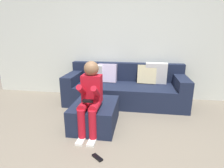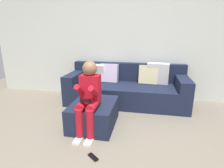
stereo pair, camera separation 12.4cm
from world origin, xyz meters
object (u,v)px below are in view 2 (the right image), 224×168
(couch_sectional, at_px, (126,88))
(person_seated, at_px, (89,95))
(ottoman, at_px, (94,114))
(remote_near_ottoman, at_px, (93,157))

(couch_sectional, bearing_deg, person_seated, -106.86)
(ottoman, relative_size, person_seated, 0.79)
(ottoman, distance_m, person_seated, 0.44)
(person_seated, xyz_separation_m, remote_near_ottoman, (0.22, -0.57, -0.56))
(couch_sectional, xyz_separation_m, ottoman, (-0.39, -1.09, -0.11))
(ottoman, xyz_separation_m, person_seated, (-0.01, -0.20, 0.39))
(remote_near_ottoman, bearing_deg, ottoman, 144.95)
(couch_sectional, distance_m, person_seated, 1.38)
(ottoman, height_order, person_seated, person_seated)
(ottoman, bearing_deg, person_seated, -91.97)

